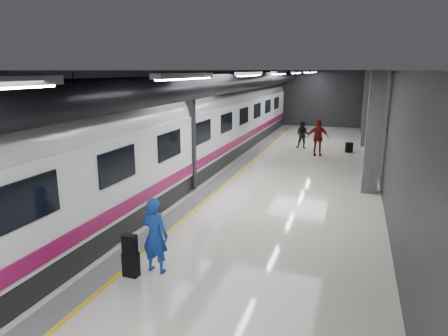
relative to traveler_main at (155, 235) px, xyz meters
The scene contains 9 objects.
ground 6.13m from the traveler_main, 87.87° to the left, with size 40.00×40.00×0.00m, color silver.
platform_hall 7.50m from the traveler_main, 90.50° to the left, with size 10.02×40.02×4.51m.
train 6.87m from the traveler_main, 116.51° to the left, with size 3.05×38.00×4.05m.
traveler_main is the anchor object (origin of this frame).
suitcase_main 0.83m from the traveler_main, 138.35° to the right, with size 0.35×0.22×0.57m, color black.
shoulder_bag 0.58m from the traveler_main, 137.83° to the right, with size 0.32×0.17×0.43m, color black.
traveler_far_a 16.13m from the traveler_main, 85.68° to the left, with size 0.79×0.62×1.63m, color black.
traveler_far_b 14.45m from the traveler_main, 81.09° to the left, with size 1.15×0.48×1.96m, color maroon.
suitcase_far 16.14m from the traveler_main, 76.12° to the left, with size 0.38×0.25×0.56m, color black.
Camera 1 is at (3.89, -13.51, 4.51)m, focal length 32.00 mm.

